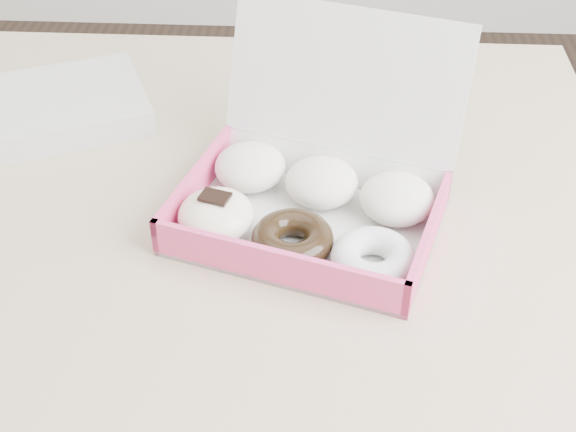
{
  "coord_description": "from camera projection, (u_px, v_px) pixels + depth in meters",
  "views": [
    {
      "loc": [
        0.23,
        -0.76,
        1.33
      ],
      "look_at": [
        0.2,
        -0.09,
        0.78
      ],
      "focal_mm": 50.0,
      "sensor_mm": 36.0,
      "label": 1
    }
  ],
  "objects": [
    {
      "name": "table",
      "position": [
        137.0,
        235.0,
        1.02
      ],
      "size": [
        1.2,
        0.8,
        0.75
      ],
      "color": "tan",
      "rests_on": "ground"
    },
    {
      "name": "newspapers",
      "position": [
        60.0,
        106.0,
        1.08
      ],
      "size": [
        0.27,
        0.25,
        0.04
      ],
      "primitive_type": "cube",
      "rotation": [
        0.0,
        0.0,
        0.41
      ],
      "color": "silver",
      "rests_on": "table"
    },
    {
      "name": "donut_box",
      "position": [
        310.0,
        195.0,
        0.9
      ],
      "size": [
        0.35,
        0.33,
        0.2
      ],
      "rotation": [
        0.0,
        0.0,
        -0.3
      ],
      "color": "silver",
      "rests_on": "table"
    }
  ]
}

